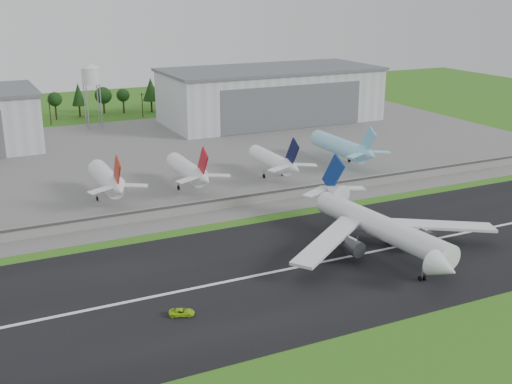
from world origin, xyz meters
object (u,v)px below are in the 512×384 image
ground_vehicle (182,312)px  main_airliner (381,233)px  parked_jet_skyblue (344,147)px  parked_jet_red_b (190,171)px  parked_jet_red_a (109,180)px  parked_jet_navy (275,161)px

ground_vehicle → main_airliner: bearing=-59.0°
main_airliner → parked_jet_skyblue: bearing=-122.3°
main_airliner → parked_jet_skyblue: 80.58m
main_airliner → parked_jet_red_b: (-24.42, 66.99, 1.25)m
main_airliner → parked_jet_red_a: (-50.04, 67.02, 1.49)m
parked_jet_skyblue → parked_jet_navy: bearing=-170.5°
main_airliner → parked_jet_red_a: size_ratio=1.89×
main_airliner → parked_jet_red_b: bearing=-75.6°
parked_jet_red_a → parked_jet_red_b: bearing=-0.1°
ground_vehicle → parked_jet_navy: bearing=-17.1°
ground_vehicle → parked_jet_red_a: (4.12, 76.72, 5.59)m
ground_vehicle → parked_jet_skyblue: (90.25, 81.72, 5.55)m
parked_jet_red_a → parked_jet_red_b: parked_jet_red_a is taller
parked_jet_skyblue → parked_jet_red_b: bearing=-175.2°
ground_vehicle → parked_jet_red_b: bearing=-0.3°
parked_jet_red_a → parked_jet_navy: (55.79, -0.07, -0.45)m
main_airliner → parked_jet_skyblue: size_ratio=1.59×
ground_vehicle → parked_jet_navy: (59.91, 76.64, 5.13)m
parked_jet_red_a → parked_jet_skyblue: bearing=3.3°
parked_jet_red_b → main_airliner: bearing=-70.0°
parked_jet_red_a → parked_jet_navy: parked_jet_red_a is taller
ground_vehicle → parked_jet_red_b: size_ratio=0.16×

